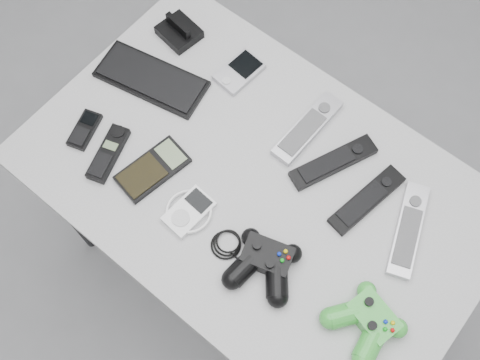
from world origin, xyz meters
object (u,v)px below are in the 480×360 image
Objects in this scene: calculator at (153,169)px; remote_silver_b at (408,229)px; pda_keyboard at (151,79)px; mp3_player at (189,211)px; remote_black_a at (333,162)px; controller_black at (265,262)px; pda at (239,71)px; controller_green at (368,321)px; remote_black_b at (367,199)px; desk at (257,192)px; remote_silver_a at (308,128)px; mobile_phone at (85,130)px; cordless_handset at (108,153)px.

remote_silver_b is at bearing 34.55° from calculator.
pda_keyboard is 0.37m from mp3_player.
controller_black is (0.03, -0.29, 0.01)m from remote_black_a.
pda is 0.49m from controller_black.
pda_keyboard is 1.79× the size of controller_green.
remote_black_b is (0.11, -0.03, -0.00)m from remote_black_a.
controller_black is (0.13, -0.15, 0.09)m from desk.
pda_keyboard is 2.46× the size of mp3_player.
remote_silver_a is 1.29× the size of calculator.
calculator is (-0.54, -0.25, -0.00)m from remote_silver_b.
remote_silver_a is at bearing -175.91° from remote_black_a.
controller_black is at bearing -67.73° from remote_silver_a.
pda_keyboard is 1.24× the size of remote_silver_b.
remote_black_b is at bearing 158.47° from remote_silver_b.
mp3_player is at bearing -18.08° from mobile_phone.
calculator is at bearing -123.27° from remote_silver_a.
controller_black reaches higher than remote_black_a.
desk is 4.80× the size of remote_silver_b.
mobile_phone is 0.40× the size of controller_black.
remote_black_a is (0.48, 0.10, 0.00)m from pda_keyboard.
pda is at bearing 175.74° from remote_silver_a.
controller_black is (0.12, -0.33, 0.01)m from remote_silver_a.
controller_black is at bearing -147.35° from remote_silver_b.
pda_keyboard is at bearing 88.33° from cordless_handset.
pda is 0.33m from calculator.
pda_keyboard is 0.22m from pda.
remote_black_b is 0.92× the size of remote_silver_b.
mobile_phone is at bearing 164.07° from controller_black.
remote_silver_b is 0.48m from mp3_player.
remote_silver_a is (0.23, -0.02, 0.00)m from pda.
controller_green is at bearing -13.37° from cordless_handset.
calculator is 0.66× the size of controller_black.
pda_keyboard is at bearing -177.75° from controller_green.
remote_black_a reaches higher than calculator.
remote_black_a is 1.05× the size of remote_black_b.
pda is 0.39m from mp3_player.
mp3_player is at bearing -114.60° from desk.
controller_black is at bearing -47.45° from desk.
desk is 4.98× the size of remote_black_a.
remote_silver_b reaches higher than desk.
desk is 0.44m from mobile_phone.
remote_silver_b reaches higher than remote_black_b.
mobile_phone and calculator have the same top height.
mobile_phone is 0.53m from controller_black.
mp3_player is at bearing -126.85° from remote_black_b.
cordless_handset reaches higher than remote_black_a.
cordless_handset is (-0.31, -0.17, 0.07)m from desk.
mp3_player is (0.24, 0.01, -0.00)m from cordless_handset.
cordless_handset is at bearing -151.89° from desk.
calculator is 0.34m from controller_black.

